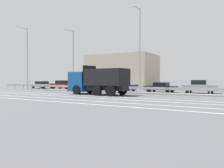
# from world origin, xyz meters

# --- Properties ---
(ground_plane) EXTENTS (320.00, 320.00, 0.00)m
(ground_plane) POSITION_xyz_m (0.00, 0.00, 0.00)
(ground_plane) COLOR #565659
(lane_strip_0) EXTENTS (49.95, 0.16, 0.01)m
(lane_strip_0) POSITION_xyz_m (-1.23, -3.29, 0.00)
(lane_strip_0) COLOR silver
(lane_strip_0) RESTS_ON ground_plane
(lane_strip_1) EXTENTS (49.95, 0.16, 0.01)m
(lane_strip_1) POSITION_xyz_m (-1.23, -5.16, 0.00)
(lane_strip_1) COLOR silver
(lane_strip_1) RESTS_ON ground_plane
(lane_strip_2) EXTENTS (49.95, 0.16, 0.01)m
(lane_strip_2) POSITION_xyz_m (-1.23, -7.40, 0.00)
(lane_strip_2) COLOR silver
(lane_strip_2) RESTS_ON ground_plane
(lane_strip_3) EXTENTS (49.95, 0.16, 0.01)m
(lane_strip_3) POSITION_xyz_m (-1.23, -9.26, 0.00)
(lane_strip_3) COLOR silver
(lane_strip_3) RESTS_ON ground_plane
(median_island) EXTENTS (27.47, 1.10, 0.18)m
(median_island) POSITION_xyz_m (0.00, 2.40, 0.09)
(median_island) COLOR gray
(median_island) RESTS_ON ground_plane
(median_guardrail) EXTENTS (49.95, 0.09, 0.78)m
(median_guardrail) POSITION_xyz_m (0.00, 3.59, 0.57)
(median_guardrail) COLOR #9EA0A5
(median_guardrail) RESTS_ON ground_plane
(dump_truck) EXTENTS (7.17, 2.92, 3.26)m
(dump_truck) POSITION_xyz_m (-2.20, -1.45, 1.28)
(dump_truck) COLOR #144C8C
(dump_truck) RESTS_ON ground_plane
(median_road_sign) EXTENTS (0.66, 0.16, 2.48)m
(median_road_sign) POSITION_xyz_m (-6.13, 2.40, 1.28)
(median_road_sign) COLOR white
(median_road_sign) RESTS_ON ground_plane
(street_lamp_0) EXTENTS (0.70, 2.31, 10.09)m
(street_lamp_0) POSITION_xyz_m (-18.00, 2.42, 5.55)
(street_lamp_0) COLOR #ADADB2
(street_lamp_0) RESTS_ON ground_plane
(street_lamp_1) EXTENTS (0.71, 2.05, 8.59)m
(street_lamp_1) POSITION_xyz_m (-8.02, 2.13, 4.76)
(street_lamp_1) COLOR #ADADB2
(street_lamp_1) RESTS_ON ground_plane
(street_lamp_2) EXTENTS (0.71, 1.84, 10.17)m
(street_lamp_2) POSITION_xyz_m (1.97, 2.45, 5.53)
(street_lamp_2) COLOR #ADADB2
(street_lamp_2) RESTS_ON ground_plane
(parked_car_0) EXTENTS (4.30, 1.98, 1.29)m
(parked_car_0) POSITION_xyz_m (-18.39, 6.03, 0.66)
(parked_car_0) COLOR #A3A3A8
(parked_car_0) RESTS_ON ground_plane
(parked_car_1) EXTENTS (4.75, 1.94, 1.47)m
(parked_car_1) POSITION_xyz_m (-13.23, 5.90, 0.74)
(parked_car_1) COLOR maroon
(parked_car_1) RESTS_ON ground_plane
(parked_car_2) EXTENTS (4.36, 2.17, 1.60)m
(parked_car_2) POSITION_xyz_m (-8.00, 6.23, 0.79)
(parked_car_2) COLOR silver
(parked_car_2) RESTS_ON ground_plane
(parked_car_3) EXTENTS (4.00, 2.07, 1.47)m
(parked_car_3) POSITION_xyz_m (-2.10, 6.08, 0.74)
(parked_car_3) COLOR navy
(parked_car_3) RESTS_ON ground_plane
(parked_car_4) EXTENTS (4.22, 2.07, 1.30)m
(parked_car_4) POSITION_xyz_m (3.39, 6.30, 0.67)
(parked_car_4) COLOR black
(parked_car_4) RESTS_ON ground_plane
(parked_car_5) EXTENTS (4.04, 1.98, 1.61)m
(parked_car_5) POSITION_xyz_m (8.19, 6.46, 0.80)
(parked_car_5) COLOR #A3A3A8
(parked_car_5) RESTS_ON ground_plane
(background_building_0) EXTENTS (14.36, 9.38, 6.95)m
(background_building_0) POSITION_xyz_m (-10.30, 21.80, 3.47)
(background_building_0) COLOR #B7AD99
(background_building_0) RESTS_ON ground_plane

